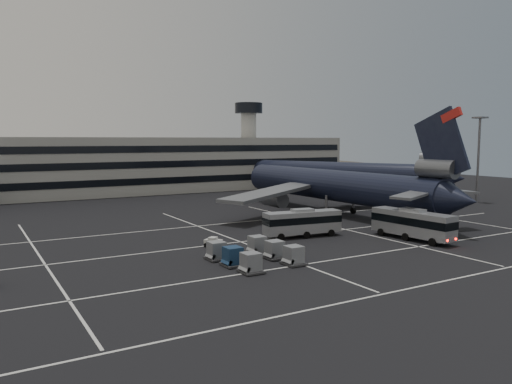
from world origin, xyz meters
TOP-DOWN VIEW (x-y plane):
  - ground at (0.00, 0.00)m, footprint 260.00×260.00m
  - lane_markings at (0.95, 0.72)m, footprint 90.00×55.62m
  - terminal at (-2.95, 71.14)m, footprint 125.00×26.00m
  - hills at (17.99, 170.00)m, footprint 352.00×180.00m
  - lightpole_right at (58.00, 15.00)m, footprint 2.40×2.40m
  - trijet_main at (20.72, 17.28)m, footprint 47.44×57.57m
  - trijet_far at (43.12, 41.15)m, footprint 31.30×54.49m
  - bus_near at (14.71, -6.41)m, footprint 3.80×12.21m
  - bus_far at (3.07, 2.68)m, footprint 11.38×4.04m
  - tug_b at (-10.41, 2.89)m, footprint 2.22×2.45m
  - uld_cluster at (-9.98, -6.46)m, footprint 8.54×9.87m

SIDE VIEW (x-z plane):
  - hills at x=17.99m, z-range -34.07..9.93m
  - ground at x=0.00m, z-range 0.00..0.00m
  - lane_markings at x=0.95m, z-range 0.00..0.01m
  - tug_b at x=-10.41m, z-range -0.08..1.28m
  - uld_cluster at x=-9.98m, z-range -0.02..2.06m
  - bus_far at x=3.07m, z-range 0.18..4.12m
  - bus_near at x=14.71m, z-range 0.20..4.45m
  - trijet_main at x=20.72m, z-range -3.79..14.29m
  - trijet_far at x=43.12m, z-range -3.61..14.47m
  - terminal at x=-2.95m, z-range -5.07..18.93m
  - lightpole_right at x=58.00m, z-range 2.68..20.95m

